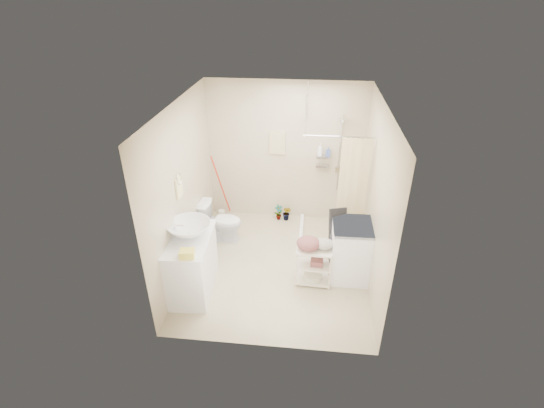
# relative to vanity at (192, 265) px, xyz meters

# --- Properties ---
(floor) EXTENTS (3.20, 3.20, 0.00)m
(floor) POSITION_rel_vanity_xyz_m (1.16, 0.67, -0.46)
(floor) COLOR #C1B491
(floor) RESTS_ON ground
(ceiling) EXTENTS (2.80, 3.20, 0.04)m
(ceiling) POSITION_rel_vanity_xyz_m (1.16, 0.67, 2.14)
(ceiling) COLOR silver
(ceiling) RESTS_ON ground
(wall_back) EXTENTS (2.80, 0.04, 2.60)m
(wall_back) POSITION_rel_vanity_xyz_m (1.16, 2.27, 0.84)
(wall_back) COLOR beige
(wall_back) RESTS_ON ground
(wall_front) EXTENTS (2.80, 0.04, 2.60)m
(wall_front) POSITION_rel_vanity_xyz_m (1.16, -0.93, 0.84)
(wall_front) COLOR beige
(wall_front) RESTS_ON ground
(wall_left) EXTENTS (0.04, 3.20, 2.60)m
(wall_left) POSITION_rel_vanity_xyz_m (-0.24, 0.67, 0.84)
(wall_left) COLOR beige
(wall_left) RESTS_ON ground
(wall_right) EXTENTS (0.04, 3.20, 2.60)m
(wall_right) POSITION_rel_vanity_xyz_m (2.56, 0.67, 0.84)
(wall_right) COLOR beige
(wall_right) RESTS_ON ground
(vanity) EXTENTS (0.63, 1.06, 0.91)m
(vanity) POSITION_rel_vanity_xyz_m (0.00, 0.00, 0.00)
(vanity) COLOR silver
(vanity) RESTS_ON ground
(sink) EXTENTS (0.66, 0.66, 0.21)m
(sink) POSITION_rel_vanity_xyz_m (0.00, 0.06, 0.56)
(sink) COLOR silver
(sink) RESTS_ON vanity
(counter_basket) EXTENTS (0.21, 0.17, 0.10)m
(counter_basket) POSITION_rel_vanity_xyz_m (0.11, -0.42, 0.51)
(counter_basket) COLOR #DCCF46
(counter_basket) RESTS_ON vanity
(floor_basket) EXTENTS (0.31, 0.28, 0.14)m
(floor_basket) POSITION_rel_vanity_xyz_m (0.15, -0.36, -0.39)
(floor_basket) COLOR gold
(floor_basket) RESTS_ON ground
(toilet) EXTENTS (0.74, 0.45, 0.73)m
(toilet) POSITION_rel_vanity_xyz_m (0.12, 1.34, -0.09)
(toilet) COLOR silver
(toilet) RESTS_ON ground
(mop) EXTENTS (0.15, 0.15, 1.29)m
(mop) POSITION_rel_vanity_xyz_m (-0.06, 2.11, 0.19)
(mop) COLOR red
(mop) RESTS_ON ground
(potted_plant_a) EXTENTS (0.20, 0.18, 0.31)m
(potted_plant_a) POSITION_rel_vanity_xyz_m (1.05, 2.11, -0.30)
(potted_plant_a) COLOR brown
(potted_plant_a) RESTS_ON ground
(potted_plant_b) EXTENTS (0.21, 0.20, 0.30)m
(potted_plant_b) POSITION_rel_vanity_xyz_m (1.22, 2.10, -0.31)
(potted_plant_b) COLOR brown
(potted_plant_b) RESTS_ON ground
(hanging_towel) EXTENTS (0.28, 0.03, 0.42)m
(hanging_towel) POSITION_rel_vanity_xyz_m (1.01, 2.25, 1.04)
(hanging_towel) COLOR beige
(hanging_towel) RESTS_ON wall_back
(towel_ring) EXTENTS (0.04, 0.22, 0.34)m
(towel_ring) POSITION_rel_vanity_xyz_m (-0.22, 0.47, 1.01)
(towel_ring) COLOR #FFEDA1
(towel_ring) RESTS_ON wall_left
(tp_holder) EXTENTS (0.08, 0.12, 0.14)m
(tp_holder) POSITION_rel_vanity_xyz_m (-0.20, 0.72, 0.26)
(tp_holder) COLOR silver
(tp_holder) RESTS_ON wall_left
(shower) EXTENTS (1.10, 1.10, 2.10)m
(shower) POSITION_rel_vanity_xyz_m (2.01, 1.72, 0.59)
(shower) COLOR white
(shower) RESTS_ON ground
(shampoo_bottle_a) EXTENTS (0.09, 0.09, 0.22)m
(shampoo_bottle_a) POSITION_rel_vanity_xyz_m (1.77, 2.18, 0.97)
(shampoo_bottle_a) COLOR white
(shampoo_bottle_a) RESTS_ON shower
(shampoo_bottle_b) EXTENTS (0.08, 0.08, 0.15)m
(shampoo_bottle_b) POSITION_rel_vanity_xyz_m (1.91, 2.19, 0.94)
(shampoo_bottle_b) COLOR #455AA9
(shampoo_bottle_b) RESTS_ON shower
(washing_machine) EXTENTS (0.64, 0.66, 0.91)m
(washing_machine) POSITION_rel_vanity_xyz_m (2.30, 0.59, -0.00)
(washing_machine) COLOR white
(washing_machine) RESTS_ON ground
(laundry_rack) EXTENTS (0.54, 0.34, 0.73)m
(laundry_rack) POSITION_rel_vanity_xyz_m (1.74, 0.35, -0.09)
(laundry_rack) COLOR beige
(laundry_rack) RESTS_ON ground
(ironing_board) EXTENTS (0.31, 0.23, 1.06)m
(ironing_board) POSITION_rel_vanity_xyz_m (2.08, 0.71, 0.08)
(ironing_board) COLOR black
(ironing_board) RESTS_ON ground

